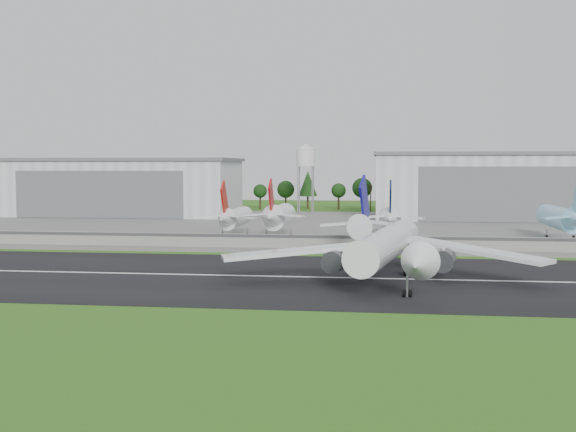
# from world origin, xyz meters

# --- Properties ---
(ground) EXTENTS (600.00, 600.00, 0.00)m
(ground) POSITION_xyz_m (0.00, 0.00, 0.00)
(ground) COLOR #325614
(ground) RESTS_ON ground
(runway) EXTENTS (320.00, 60.00, 0.10)m
(runway) POSITION_xyz_m (0.00, 10.00, 0.05)
(runway) COLOR black
(runway) RESTS_ON ground
(runway_centerline) EXTENTS (220.00, 1.00, 0.02)m
(runway_centerline) POSITION_xyz_m (0.00, 10.00, 0.11)
(runway_centerline) COLOR white
(runway_centerline) RESTS_ON runway
(apron) EXTENTS (320.00, 150.00, 0.10)m
(apron) POSITION_xyz_m (0.00, 120.00, 0.05)
(apron) COLOR slate
(apron) RESTS_ON ground
(blast_fence) EXTENTS (240.00, 0.61, 3.50)m
(blast_fence) POSITION_xyz_m (0.00, 54.99, 1.81)
(blast_fence) COLOR gray
(blast_fence) RESTS_ON ground
(hangar_west) EXTENTS (97.00, 44.00, 23.20)m
(hangar_west) POSITION_xyz_m (-80.00, 164.92, 11.63)
(hangar_west) COLOR silver
(hangar_west) RESTS_ON ground
(hangar_east) EXTENTS (102.00, 47.00, 25.20)m
(hangar_east) POSITION_xyz_m (75.00, 164.92, 12.63)
(hangar_east) COLOR silver
(hangar_east) RESTS_ON ground
(water_tower) EXTENTS (8.40, 8.40, 29.40)m
(water_tower) POSITION_xyz_m (-5.00, 185.00, 24.55)
(water_tower) COLOR #99999E
(water_tower) RESTS_ON ground
(utility_poles) EXTENTS (230.00, 3.00, 12.00)m
(utility_poles) POSITION_xyz_m (0.00, 200.00, 0.00)
(utility_poles) COLOR black
(utility_poles) RESTS_ON ground
(treeline) EXTENTS (320.00, 16.00, 22.00)m
(treeline) POSITION_xyz_m (0.00, 215.00, 0.00)
(treeline) COLOR black
(treeline) RESTS_ON ground
(main_airliner) EXTENTS (56.40, 59.08, 18.17)m
(main_airliner) POSITION_xyz_m (28.29, 9.57, 4.89)
(main_airliner) COLOR white
(main_airliner) RESTS_ON runway
(parked_jet_red_a) EXTENTS (7.36, 31.29, 16.38)m
(parked_jet_red_a) POSITION_xyz_m (-13.36, 76.51, 5.89)
(parked_jet_red_a) COLOR white
(parked_jet_red_a) RESTS_ON ground
(parked_jet_red_b) EXTENTS (7.36, 31.29, 16.89)m
(parked_jet_red_b) POSITION_xyz_m (-1.02, 76.59, 6.37)
(parked_jet_red_b) COLOR white
(parked_jet_red_b) RESTS_ON ground
(parked_jet_navy) EXTENTS (7.36, 31.29, 16.67)m
(parked_jet_navy) POSITION_xyz_m (29.40, 76.56, 6.17)
(parked_jet_navy) COLOR white
(parked_jet_navy) RESTS_ON ground
(parked_jet_skyblue) EXTENTS (7.36, 37.29, 16.80)m
(parked_jet_skyblue) POSITION_xyz_m (75.00, 81.58, 6.24)
(parked_jet_skyblue) COLOR #92DAFC
(parked_jet_skyblue) RESTS_ON ground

